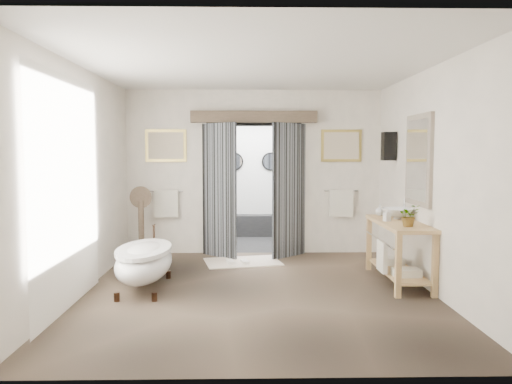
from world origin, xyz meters
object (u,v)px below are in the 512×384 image
(rug, at_px, (243,262))
(basin, at_px, (397,214))
(clawfoot_tub, at_px, (144,261))
(vanity, at_px, (397,247))

(rug, height_order, basin, basin)
(clawfoot_tub, distance_m, vanity, 3.45)
(clawfoot_tub, xyz_separation_m, rug, (1.28, 1.58, -0.36))
(clawfoot_tub, bearing_deg, basin, 8.92)
(basin, bearing_deg, vanity, -86.42)
(vanity, bearing_deg, rug, 148.58)
(vanity, relative_size, basin, 3.52)
(vanity, distance_m, basin, 0.52)
(vanity, height_order, basin, basin)
(vanity, bearing_deg, clawfoot_tub, -175.60)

